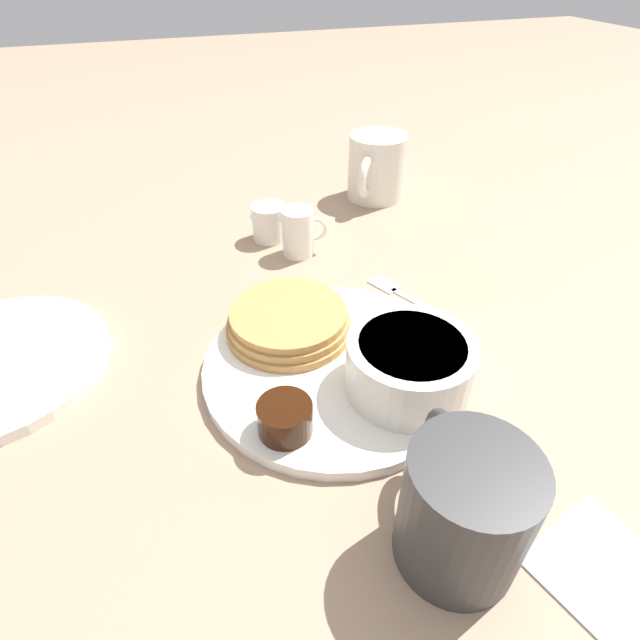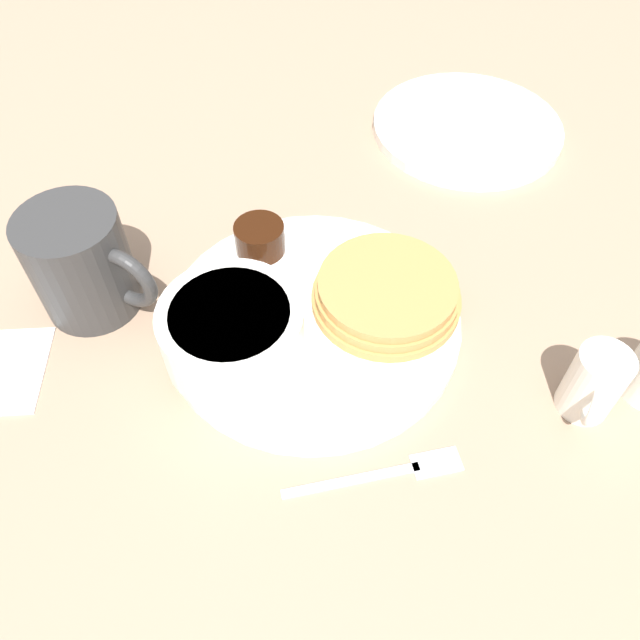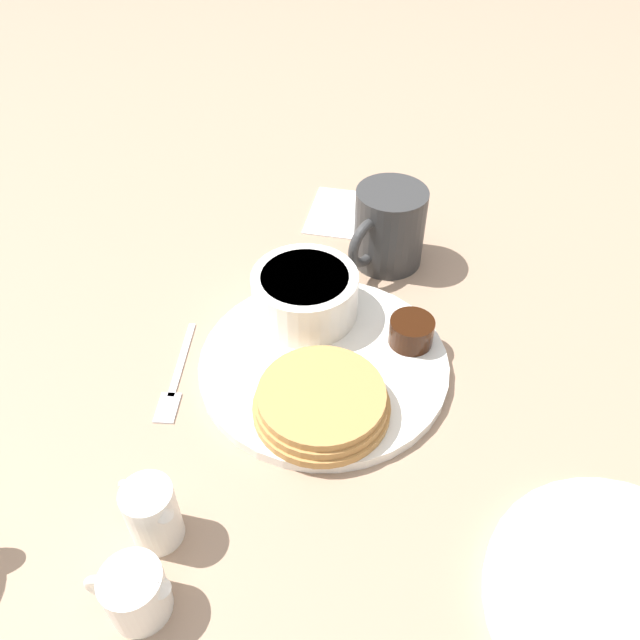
{
  "view_description": "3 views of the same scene",
  "coord_description": "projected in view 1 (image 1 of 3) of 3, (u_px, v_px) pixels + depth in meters",
  "views": [
    {
      "loc": [
        -0.33,
        0.13,
        0.35
      ],
      "look_at": [
        0.02,
        0.01,
        0.05
      ],
      "focal_mm": 28.0,
      "sensor_mm": 36.0,
      "label": 1
    },
    {
      "loc": [
        0.08,
        -0.33,
        0.43
      ],
      "look_at": [
        0.01,
        -0.02,
        0.03
      ],
      "focal_mm": 35.0,
      "sensor_mm": 36.0,
      "label": 2
    },
    {
      "loc": [
        0.39,
        0.2,
        0.48
      ],
      "look_at": [
        -0.02,
        -0.01,
        0.05
      ],
      "focal_mm": 35.0,
      "sensor_mm": 36.0,
      "label": 3
    }
  ],
  "objects": [
    {
      "name": "fork",
      "position": [
        405.0,
        295.0,
        0.59
      ],
      "size": [
        0.13,
        0.07,
        0.0
      ],
      "color": "silver",
      "rests_on": "ground_plane"
    },
    {
      "name": "second_mug",
      "position": [
        376.0,
        167.0,
        0.78
      ],
      "size": [
        0.11,
        0.1,
        0.1
      ],
      "color": "silver",
      "rests_on": "ground_plane"
    },
    {
      "name": "napkin",
      "position": [
        630.0,
        591.0,
        0.33
      ],
      "size": [
        0.13,
        0.11,
        0.0
      ],
      "color": "white",
      "rests_on": "ground_plane"
    },
    {
      "name": "ground_plane",
      "position": [
        334.0,
        370.0,
        0.5
      ],
      "size": [
        4.0,
        4.0,
        0.0
      ],
      "primitive_type": "plane",
      "color": "#9E7F66"
    },
    {
      "name": "coffee_mug",
      "position": [
        463.0,
        507.0,
        0.32
      ],
      "size": [
        0.12,
        0.08,
        0.1
      ],
      "color": "#333333",
      "rests_on": "ground_plane"
    },
    {
      "name": "plate",
      "position": [
        334.0,
        366.0,
        0.49
      ],
      "size": [
        0.26,
        0.26,
        0.01
      ],
      "color": "white",
      "rests_on": "ground_plane"
    },
    {
      "name": "butter_ramekin",
      "position": [
        428.0,
        393.0,
        0.43
      ],
      "size": [
        0.04,
        0.04,
        0.04
      ],
      "color": "white",
      "rests_on": "plate"
    },
    {
      "name": "creamer_pitcher_near",
      "position": [
        299.0,
        232.0,
        0.65
      ],
      "size": [
        0.04,
        0.06,
        0.07
      ],
      "color": "white",
      "rests_on": "ground_plane"
    },
    {
      "name": "creamer_pitcher_far",
      "position": [
        269.0,
        222.0,
        0.69
      ],
      "size": [
        0.05,
        0.07,
        0.05
      ],
      "color": "white",
      "rests_on": "ground_plane"
    },
    {
      "name": "pancake_stack",
      "position": [
        289.0,
        321.0,
        0.52
      ],
      "size": [
        0.13,
        0.13,
        0.03
      ],
      "color": "#B78447",
      "rests_on": "plate"
    },
    {
      "name": "bowl",
      "position": [
        410.0,
        364.0,
        0.44
      ],
      "size": [
        0.11,
        0.11,
        0.05
      ],
      "color": "white",
      "rests_on": "plate"
    },
    {
      "name": "syrup_cup",
      "position": [
        285.0,
        418.0,
        0.41
      ],
      "size": [
        0.05,
        0.05,
        0.03
      ],
      "color": "black",
      "rests_on": "plate"
    }
  ]
}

